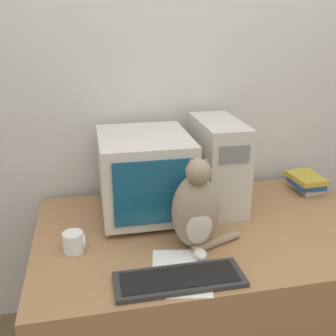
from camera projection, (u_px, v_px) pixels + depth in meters
The scene contains 10 objects.
wall_back at pixel (184, 92), 2.07m from camera, with size 7.00×0.05×2.50m.
desk at pixel (207, 293), 1.90m from camera, with size 1.55×0.92×0.73m.
crt_monitor at pixel (145, 174), 1.84m from camera, with size 0.41×0.47×0.39m.
computer_tower at pixel (218, 164), 1.92m from camera, with size 0.20×0.42×0.43m.
keyboard at pixel (179, 279), 1.40m from camera, with size 0.47×0.16×0.02m.
cat at pixel (196, 210), 1.56m from camera, with size 0.30×0.22×0.40m.
book_stack at pixel (306, 182), 2.14m from camera, with size 0.16×0.21×0.09m.
pen at pixel (156, 273), 1.44m from camera, with size 0.13×0.02×0.01m.
paper_sheet at pixel (181, 272), 1.46m from camera, with size 0.26×0.33×0.00m.
mug at pixel (74, 242), 1.58m from camera, with size 0.09×0.08×0.08m.
Camera 1 is at (-0.51, -1.03, 1.61)m, focal length 42.00 mm.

